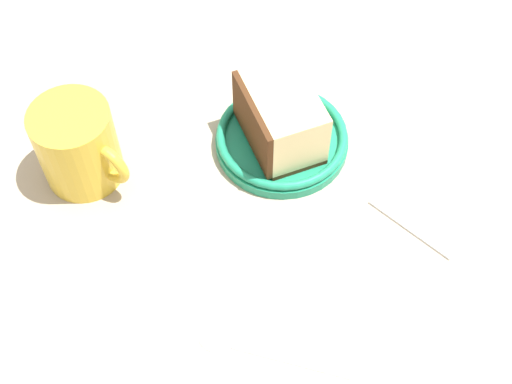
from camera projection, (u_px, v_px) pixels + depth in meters
The scene contains 6 objects.
ground_plane at pixel (219, 193), 72.63cm from camera, with size 114.27×114.27×3.79cm, color tan.
small_plate at pixel (282, 139), 72.86cm from camera, with size 13.71×13.71×2.03cm.
cake_slice at pixel (280, 118), 69.91cm from camera, with size 11.28×11.18×6.64cm.
tea_mug at pixel (78, 145), 68.03cm from camera, with size 7.80×10.21×8.79cm.
teaspoon at pixel (242, 347), 60.99cm from camera, with size 2.77×13.50×0.80cm.
folded_napkin at pixel (439, 196), 69.76cm from camera, with size 10.38×9.44×0.60cm, color white.
Camera 1 is at (36.10, 18.52, 58.47)cm, focal length 49.67 mm.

